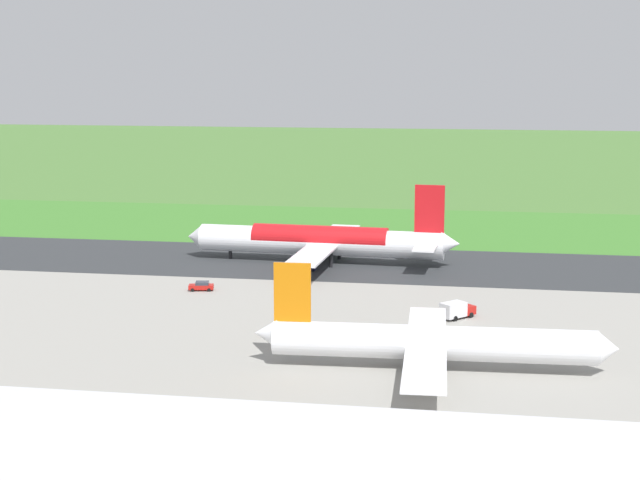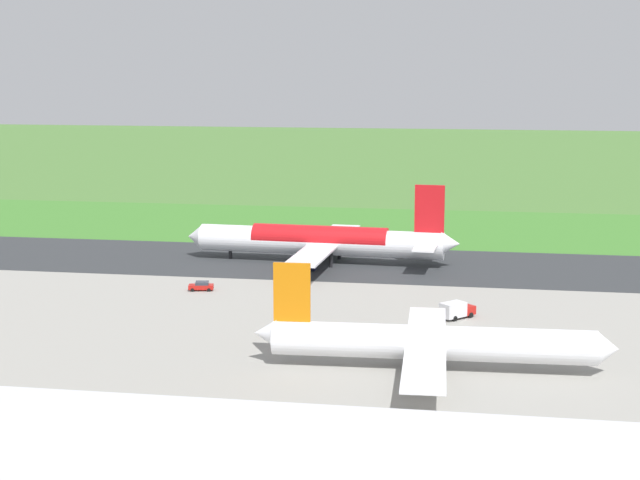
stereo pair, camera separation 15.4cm
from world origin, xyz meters
TOP-DOWN VIEW (x-y plane):
  - ground_plane at (0.00, 0.00)m, footprint 800.00×800.00m
  - runway_asphalt at (0.00, 0.00)m, footprint 600.00×33.49m
  - apron_concrete at (0.00, 59.58)m, footprint 440.00×110.00m
  - grass_verge_foreground at (0.00, -33.10)m, footprint 600.00×80.00m
  - airliner_main at (3.90, 0.02)m, footprint 54.12×44.26m
  - airliner_parked_mid at (-20.40, 63.96)m, footprint 45.78×37.41m
  - service_truck_baggage at (-23.02, 38.31)m, footprint 5.62×5.76m
  - service_car_followme at (20.39, 26.69)m, footprint 4.46×2.55m
  - no_stopping_sign at (19.64, -30.53)m, footprint 0.60×0.10m
  - traffic_cone_orange at (26.17, -29.72)m, footprint 0.40×0.40m

SIDE VIEW (x-z plane):
  - ground_plane at x=0.00m, z-range 0.00..0.00m
  - grass_verge_foreground at x=0.00m, z-range 0.00..0.04m
  - apron_concrete at x=0.00m, z-range 0.00..0.05m
  - runway_asphalt at x=0.00m, z-range 0.00..0.06m
  - traffic_cone_orange at x=26.17m, z-range 0.00..0.55m
  - service_car_followme at x=20.39m, z-range 0.03..1.65m
  - no_stopping_sign at x=19.64m, z-range 0.22..2.47m
  - service_truck_baggage at x=-23.02m, z-range 0.08..2.73m
  - airliner_parked_mid at x=-20.40m, z-range -3.03..10.34m
  - airliner_main at x=3.90m, z-range -3.59..12.29m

